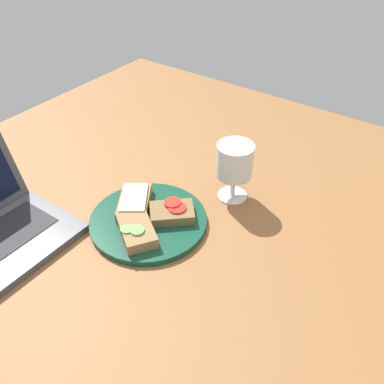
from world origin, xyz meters
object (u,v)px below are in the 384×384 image
(plate, at_px, (148,221))
(sandwich_with_cheese, at_px, (134,202))
(wine_glass, at_px, (235,162))
(sandwich_with_tomato, at_px, (173,211))
(sandwich_with_cucumber, at_px, (136,230))

(plate, distance_m, sandwich_with_cheese, 0.06)
(sandwich_with_cheese, xyz_separation_m, wine_glass, (0.17, -0.15, 0.07))
(plate, bearing_deg, sandwich_with_tomato, -44.85)
(sandwich_with_cheese, bearing_deg, wine_glass, -40.95)
(sandwich_with_cheese, bearing_deg, plate, -105.63)
(wine_glass, bearing_deg, sandwich_with_cheese, 139.05)
(sandwich_with_cheese, distance_m, wine_glass, 0.24)
(plate, distance_m, sandwich_with_cucumber, 0.06)
(sandwich_with_tomato, distance_m, sandwich_with_cheese, 0.09)
(sandwich_with_cucumber, height_order, wine_glass, wine_glass)
(sandwich_with_tomato, relative_size, wine_glass, 0.81)
(sandwich_with_cucumber, bearing_deg, sandwich_with_tomato, -15.22)
(sandwich_with_cucumber, bearing_deg, sandwich_with_cheese, 44.23)
(sandwich_with_cheese, relative_size, wine_glass, 0.94)
(sandwich_with_cucumber, bearing_deg, wine_glass, -19.61)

